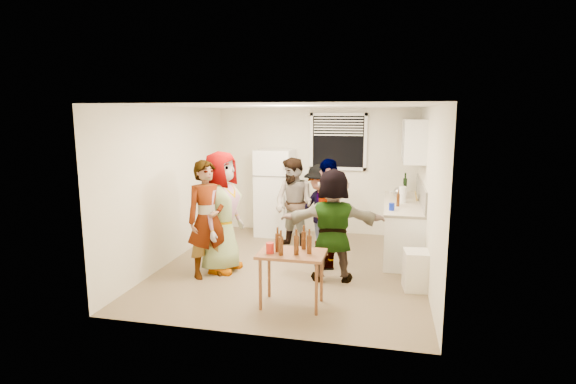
% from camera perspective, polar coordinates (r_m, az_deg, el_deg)
% --- Properties ---
extents(room, '(4.00, 4.50, 2.50)m').
position_cam_1_polar(room, '(7.19, 0.56, -9.51)').
color(room, silver).
rests_on(room, ground).
extents(window, '(1.12, 0.10, 1.06)m').
position_cam_1_polar(window, '(8.91, 6.38, 6.37)').
color(window, white).
rests_on(window, room).
extents(refrigerator, '(0.70, 0.70, 1.70)m').
position_cam_1_polar(refrigerator, '(8.92, -1.66, -0.05)').
color(refrigerator, white).
rests_on(refrigerator, ground).
extents(counter_lower, '(0.60, 2.20, 0.86)m').
position_cam_1_polar(counter_lower, '(8.03, 14.29, -4.52)').
color(counter_lower, white).
rests_on(counter_lower, ground).
extents(countertop, '(0.64, 2.22, 0.04)m').
position_cam_1_polar(countertop, '(7.94, 14.43, -1.38)').
color(countertop, beige).
rests_on(countertop, counter_lower).
extents(backsplash, '(0.03, 2.20, 0.36)m').
position_cam_1_polar(backsplash, '(7.92, 16.55, -0.03)').
color(backsplash, '#BBB6A9').
rests_on(backsplash, countertop).
extents(upper_cabinets, '(0.34, 1.60, 0.70)m').
position_cam_1_polar(upper_cabinets, '(8.01, 15.65, 6.40)').
color(upper_cabinets, white).
rests_on(upper_cabinets, room).
extents(kettle, '(0.29, 0.25, 0.22)m').
position_cam_1_polar(kettle, '(8.31, 14.01, -0.72)').
color(kettle, silver).
rests_on(kettle, countertop).
extents(paper_towel, '(0.13, 0.13, 0.28)m').
position_cam_1_polar(paper_towel, '(7.87, 14.30, -1.32)').
color(paper_towel, white).
rests_on(paper_towel, countertop).
extents(wine_bottle, '(0.07, 0.07, 0.29)m').
position_cam_1_polar(wine_bottle, '(8.77, 14.59, -0.19)').
color(wine_bottle, black).
rests_on(wine_bottle, countertop).
extents(beer_bottle_counter, '(0.05, 0.05, 0.21)m').
position_cam_1_polar(beer_bottle_counter, '(7.54, 13.77, -1.78)').
color(beer_bottle_counter, '#47230C').
rests_on(beer_bottle_counter, countertop).
extents(blue_cup, '(0.09, 0.09, 0.12)m').
position_cam_1_polar(blue_cup, '(7.20, 13.02, -2.29)').
color(blue_cup, '#0B1FA7').
rests_on(blue_cup, countertop).
extents(picture_frame, '(0.02, 0.18, 0.15)m').
position_cam_1_polar(picture_frame, '(8.15, 15.95, -0.49)').
color(picture_frame, gold).
rests_on(picture_frame, countertop).
extents(trash_bin, '(0.41, 0.41, 0.54)m').
position_cam_1_polar(trash_bin, '(6.50, 16.12, -9.72)').
color(trash_bin, white).
rests_on(trash_bin, ground).
extents(serving_table, '(0.82, 0.55, 0.69)m').
position_cam_1_polar(serving_table, '(5.85, 0.46, -14.18)').
color(serving_table, brown).
rests_on(serving_table, ground).
extents(beer_bottle_table, '(0.06, 0.06, 0.23)m').
position_cam_1_polar(beer_bottle_table, '(5.52, 1.07, -7.95)').
color(beer_bottle_table, '#47230C').
rests_on(beer_bottle_table, serving_table).
extents(red_cup, '(0.10, 0.10, 0.13)m').
position_cam_1_polar(red_cup, '(5.59, -2.29, -7.75)').
color(red_cup, '#B11F15').
rests_on(red_cup, serving_table).
extents(guest_grey, '(1.97, 1.20, 0.59)m').
position_cam_1_polar(guest_grey, '(7.14, -8.28, -9.76)').
color(guest_grey, gray).
rests_on(guest_grey, ground).
extents(guest_stripe, '(1.67, 1.68, 0.42)m').
position_cam_1_polar(guest_stripe, '(6.92, -9.94, -10.43)').
color(guest_stripe, '#141933').
rests_on(guest_stripe, ground).
extents(guest_back_left, '(1.47, 1.82, 0.62)m').
position_cam_1_polar(guest_back_left, '(8.12, 0.75, -7.20)').
color(guest_back_left, brown).
rests_on(guest_back_left, ground).
extents(guest_back_right, '(1.60, 1.83, 0.57)m').
position_cam_1_polar(guest_back_right, '(7.93, 4.06, -7.66)').
color(guest_back_right, '#45444A').
rests_on(guest_back_right, ground).
extents(guest_black, '(1.85, 1.26, 0.42)m').
position_cam_1_polar(guest_black, '(7.26, 5.02, -9.36)').
color(guest_black, black).
rests_on(guest_black, ground).
extents(guest_orange, '(1.75, 1.85, 0.49)m').
position_cam_1_polar(guest_orange, '(6.71, 5.59, -10.99)').
color(guest_orange, '#E0A35B').
rests_on(guest_orange, ground).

